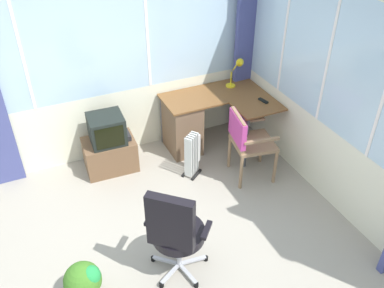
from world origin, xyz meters
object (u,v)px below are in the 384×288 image
at_px(wooden_armchair, 245,137).
at_px(potted_plant, 84,281).
at_px(desk_lamp, 238,69).
at_px(space_heater, 193,154).
at_px(office_chair, 175,230).
at_px(desk, 188,122).
at_px(tv_on_stand, 109,146).
at_px(tv_remote, 263,101).

bearing_deg(wooden_armchair, potted_plant, -156.58).
xyz_separation_m(desk_lamp, space_heater, (-0.94, -0.59, -0.72)).
bearing_deg(office_chair, desk_lamp, 48.42).
height_order(desk, space_heater, desk).
bearing_deg(tv_on_stand, desk, 0.02).
distance_m(desk, potted_plant, 2.56).
height_order(desk, tv_on_stand, tv_on_stand).
bearing_deg(office_chair, space_heater, 59.73).
height_order(tv_on_stand, space_heater, tv_on_stand).
bearing_deg(office_chair, tv_on_stand, 93.66).
height_order(wooden_armchair, tv_on_stand, wooden_armchair).
relative_size(desk, office_chair, 1.25).
distance_m(tv_remote, space_heater, 1.15).
bearing_deg(wooden_armchair, desk, 113.91).
bearing_deg(potted_plant, desk, 44.51).
bearing_deg(desk, space_heater, -108.16).
height_order(desk_lamp, wooden_armchair, desk_lamp).
height_order(tv_remote, office_chair, office_chair).
relative_size(office_chair, potted_plant, 2.62).
xyz_separation_m(wooden_armchair, tv_on_stand, (-1.46, 0.84, -0.25)).
xyz_separation_m(desk_lamp, office_chair, (-1.73, -1.95, -0.42)).
distance_m(wooden_armchair, space_heater, 0.69).
relative_size(tv_remote, wooden_armchair, 0.16).
distance_m(desk, space_heater, 0.58).
bearing_deg(tv_remote, potted_plant, -165.17).
distance_m(tv_on_stand, space_heater, 1.06).
relative_size(tv_on_stand, space_heater, 1.31).
bearing_deg(desk_lamp, potted_plant, -144.43).
bearing_deg(desk, wooden_armchair, -66.09).
height_order(tv_on_stand, potted_plant, tv_on_stand).
relative_size(tv_remote, space_heater, 0.25).
bearing_deg(office_chair, desk, 62.92).
bearing_deg(tv_remote, desk_lamp, 89.93).
relative_size(desk, potted_plant, 3.28).
height_order(wooden_armchair, potted_plant, wooden_armchair).
bearing_deg(space_heater, desk, 71.84).
relative_size(desk, space_heater, 2.28).
bearing_deg(space_heater, potted_plant, -142.67).
xyz_separation_m(desk_lamp, wooden_armchair, (-0.39, -0.90, -0.43)).
bearing_deg(tv_on_stand, office_chair, -86.34).
relative_size(desk_lamp, tv_remote, 2.72).
bearing_deg(wooden_armchair, office_chair, -141.83).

